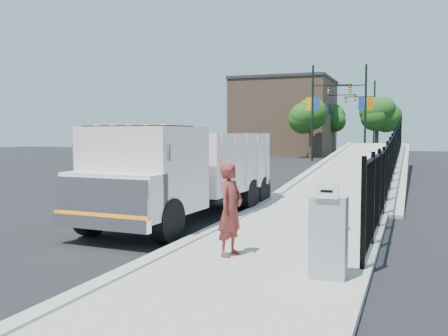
% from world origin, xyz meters
% --- Properties ---
extents(ground, '(120.00, 120.00, 0.00)m').
position_xyz_m(ground, '(0.00, 0.00, 0.00)').
color(ground, black).
rests_on(ground, ground).
extents(sidewalk, '(3.55, 12.00, 0.12)m').
position_xyz_m(sidewalk, '(1.93, -2.00, 0.06)').
color(sidewalk, '#9E998E').
rests_on(sidewalk, ground).
extents(curb, '(0.30, 12.00, 0.16)m').
position_xyz_m(curb, '(0.00, -2.00, 0.08)').
color(curb, '#ADAAA3').
rests_on(curb, ground).
extents(ramp, '(3.95, 24.06, 3.19)m').
position_xyz_m(ramp, '(2.12, 16.00, 0.00)').
color(ramp, '#9E998E').
rests_on(ramp, ground).
extents(iron_fence, '(0.10, 28.00, 1.80)m').
position_xyz_m(iron_fence, '(3.55, 12.00, 0.90)').
color(iron_fence, black).
rests_on(iron_fence, ground).
extents(truck, '(2.79, 7.50, 2.53)m').
position_xyz_m(truck, '(-1.40, 1.63, 1.42)').
color(truck, black).
rests_on(truck, ground).
extents(worker, '(0.52, 0.68, 1.69)m').
position_xyz_m(worker, '(1.22, -1.91, 0.97)').
color(worker, maroon).
rests_on(worker, sidewalk).
extents(utility_cabinet, '(0.55, 0.40, 1.25)m').
position_xyz_m(utility_cabinet, '(3.10, -2.69, 0.75)').
color(utility_cabinet, gray).
rests_on(utility_cabinet, sidewalk).
extents(arrow_sign, '(0.35, 0.04, 0.22)m').
position_xyz_m(arrow_sign, '(3.10, -2.91, 1.48)').
color(arrow_sign, white).
rests_on(arrow_sign, utility_cabinet).
extents(debris, '(0.40, 0.40, 0.10)m').
position_xyz_m(debris, '(2.78, 1.38, 0.17)').
color(debris, silver).
rests_on(debris, sidewalk).
extents(light_pole_0, '(3.78, 0.22, 8.00)m').
position_xyz_m(light_pole_0, '(-3.31, 31.69, 4.36)').
color(light_pole_0, black).
rests_on(light_pole_0, ground).
extents(light_pole_1, '(3.78, 0.22, 8.00)m').
position_xyz_m(light_pole_1, '(0.29, 32.59, 4.36)').
color(light_pole_1, black).
rests_on(light_pole_1, ground).
extents(light_pole_2, '(3.77, 0.22, 8.00)m').
position_xyz_m(light_pole_2, '(-4.06, 42.94, 4.36)').
color(light_pole_2, black).
rests_on(light_pole_2, ground).
extents(light_pole_3, '(3.78, 0.22, 8.00)m').
position_xyz_m(light_pole_3, '(0.07, 45.98, 4.36)').
color(light_pole_3, black).
rests_on(light_pole_3, ground).
extents(tree_0, '(3.10, 3.10, 5.55)m').
position_xyz_m(tree_0, '(-4.58, 36.17, 3.97)').
color(tree_0, '#382314').
rests_on(tree_0, ground).
extents(tree_1, '(2.64, 2.64, 5.32)m').
position_xyz_m(tree_1, '(1.17, 38.45, 3.95)').
color(tree_1, '#382314').
rests_on(tree_1, ground).
extents(tree_2, '(2.80, 2.80, 5.40)m').
position_xyz_m(tree_2, '(-4.09, 46.21, 3.96)').
color(tree_2, '#382314').
rests_on(tree_2, ground).
extents(building, '(10.00, 10.00, 8.00)m').
position_xyz_m(building, '(-9.00, 44.00, 4.00)').
color(building, '#8C664C').
rests_on(building, ground).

